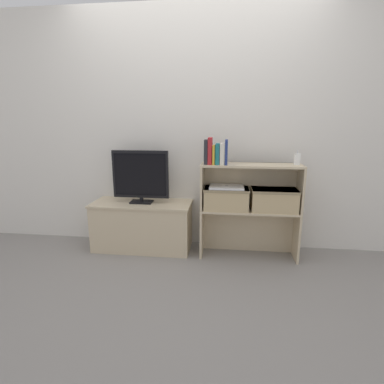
{
  "coord_description": "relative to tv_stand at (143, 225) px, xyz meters",
  "views": [
    {
      "loc": [
        0.34,
        -2.65,
        1.3
      ],
      "look_at": [
        0.0,
        0.14,
        0.63
      ],
      "focal_mm": 28.0,
      "sensor_mm": 36.0,
      "label": 1
    }
  ],
  "objects": [
    {
      "name": "ground_plane",
      "position": [
        0.52,
        -0.2,
        -0.25
      ],
      "size": [
        16.0,
        16.0,
        0.0
      ],
      "primitive_type": "plane",
      "color": "gray"
    },
    {
      "name": "wall_back",
      "position": [
        0.52,
        0.24,
        0.95
      ],
      "size": [
        10.0,
        0.05,
        2.4
      ],
      "color": "silver",
      "rests_on": "ground_plane"
    },
    {
      "name": "tv_stand",
      "position": [
        0.0,
        0.0,
        0.0
      ],
      "size": [
        1.01,
        0.42,
        0.49
      ],
      "color": "#CCB793",
      "rests_on": "ground_plane"
    },
    {
      "name": "tv",
      "position": [
        0.0,
        -0.0,
        0.52
      ],
      "size": [
        0.57,
        0.14,
        0.53
      ],
      "color": "black",
      "rests_on": "tv_stand"
    },
    {
      "name": "bookshelf_lower_tier",
      "position": [
        1.08,
        -0.0,
        0.05
      ],
      "size": [
        0.93,
        0.28,
        0.48
      ],
      "color": "#CCB793",
      "rests_on": "ground_plane"
    },
    {
      "name": "bookshelf_upper_tier",
      "position": [
        1.08,
        -0.0,
        0.51
      ],
      "size": [
        0.93,
        0.28,
        0.43
      ],
      "color": "#CCB793",
      "rests_on": "bookshelf_lower_tier"
    },
    {
      "name": "book_charcoal",
      "position": [
        0.66,
        -0.1,
        0.78
      ],
      "size": [
        0.03,
        0.13,
        0.22
      ],
      "color": "#232328",
      "rests_on": "bookshelf_upper_tier"
    },
    {
      "name": "book_crimson",
      "position": [
        0.7,
        -0.1,
        0.79
      ],
      "size": [
        0.04,
        0.12,
        0.24
      ],
      "color": "#B22328",
      "rests_on": "bookshelf_upper_tier"
    },
    {
      "name": "book_mustard",
      "position": [
        0.73,
        -0.1,
        0.75
      ],
      "size": [
        0.02,
        0.14,
        0.17
      ],
      "color": "gold",
      "rests_on": "bookshelf_upper_tier"
    },
    {
      "name": "book_teal",
      "position": [
        0.76,
        -0.1,
        0.76
      ],
      "size": [
        0.04,
        0.13,
        0.19
      ],
      "color": "#1E7075",
      "rests_on": "bookshelf_upper_tier"
    },
    {
      "name": "book_ivory",
      "position": [
        0.81,
        -0.1,
        0.76
      ],
      "size": [
        0.04,
        0.16,
        0.19
      ],
      "color": "silver",
      "rests_on": "bookshelf_upper_tier"
    },
    {
      "name": "book_navy",
      "position": [
        0.84,
        -0.1,
        0.78
      ],
      "size": [
        0.02,
        0.15,
        0.22
      ],
      "color": "navy",
      "rests_on": "bookshelf_upper_tier"
    },
    {
      "name": "baby_monitor",
      "position": [
        1.48,
        -0.06,
        0.72
      ],
      "size": [
        0.05,
        0.04,
        0.13
      ],
      "color": "white",
      "rests_on": "bookshelf_upper_tier"
    },
    {
      "name": "storage_basket_left",
      "position": [
        0.85,
        -0.08,
        0.35
      ],
      "size": [
        0.42,
        0.25,
        0.21
      ],
      "color": "tan",
      "rests_on": "bookshelf_lower_tier"
    },
    {
      "name": "storage_basket_right",
      "position": [
        1.3,
        -0.08,
        0.35
      ],
      "size": [
        0.42,
        0.25,
        0.21
      ],
      "color": "tan",
      "rests_on": "bookshelf_lower_tier"
    },
    {
      "name": "laptop",
      "position": [
        0.85,
        -0.08,
        0.45
      ],
      "size": [
        0.32,
        0.23,
        0.02
      ],
      "color": "white",
      "rests_on": "storage_basket_left"
    }
  ]
}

